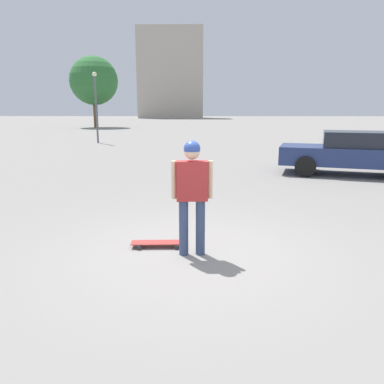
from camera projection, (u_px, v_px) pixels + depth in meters
ground_plane at (192, 254)px, 5.77m from camera, size 220.00×220.00×0.00m
person at (192, 187)px, 5.54m from camera, size 0.24×0.61×1.75m
skateboard at (158, 243)px, 6.06m from camera, size 0.31×0.89×0.08m
car_parked_near at (352, 152)px, 12.51m from camera, size 2.99×4.93×1.46m
building_block_distant at (171, 74)px, 88.48m from camera, size 8.61×15.11×20.34m
tree_distant at (94, 81)px, 43.79m from camera, size 5.59×5.59×8.20m
lamp_post at (96, 101)px, 23.96m from camera, size 0.28×0.28×4.47m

